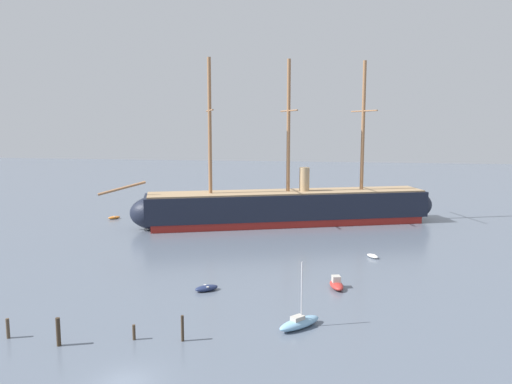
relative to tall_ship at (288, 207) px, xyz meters
name	(u,v)px	position (x,y,z in m)	size (l,w,h in m)	color
ground_plane	(125,382)	(-5.95, -57.31, -3.14)	(400.00, 400.00, 0.00)	slate
tall_ship	(288,207)	(0.00, 0.00, 0.00)	(57.72, 24.28, 28.82)	maroon
sailboat_foreground_right	(299,322)	(5.47, -45.80, -2.63)	(4.10, 4.37, 6.01)	#7FB2D6
dinghy_near_centre	(206,288)	(-5.23, -37.38, -2.83)	(2.78, 2.52, 0.62)	#1E284C
motorboat_mid_right	(336,284)	(8.70, -34.28, -2.66)	(2.06, 3.46, 1.36)	#B22D28
dinghy_alongside_stern	(373,256)	(13.50, -20.68, -2.90)	(1.90, 2.17, 0.48)	silver
dinghy_far_left	(114,217)	(-32.74, -0.16, -2.87)	(2.34, 2.27, 0.54)	orange
dinghy_distant_centre	(277,214)	(-2.81, 8.04, -2.88)	(2.12, 2.33, 0.52)	#7FB2D6
mooring_piling_nearest	(134,332)	(-8.11, -50.46, -2.48)	(0.26, 0.26, 1.31)	#423323
mooring_piling_left_pair	(182,328)	(-3.99, -50.07, -2.02)	(0.25, 0.25, 2.23)	#382B1E
mooring_piling_right_pair	(8,328)	(-18.78, -51.84, -2.27)	(0.29, 0.29, 1.73)	#4C3D2D
mooring_piling_midwater	(58,332)	(-13.75, -52.54, -1.94)	(0.35, 0.35, 2.39)	#382B1E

